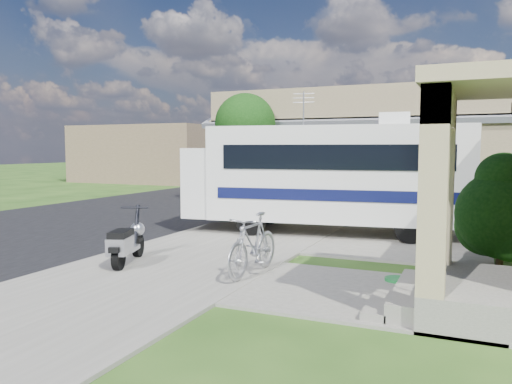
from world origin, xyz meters
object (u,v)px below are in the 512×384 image
at_px(shrub, 505,211).
at_px(pickup_truck, 240,182).
at_px(scooter, 126,243).
at_px(garden_hose, 397,285).
at_px(motorhome, 327,174).
at_px(bicycle, 253,247).
at_px(van, 276,174).

height_order(shrub, pickup_truck, shrub).
bearing_deg(scooter, garden_hose, -13.59).
xyz_separation_m(scooter, pickup_truck, (-4.09, 13.99, 0.23)).
bearing_deg(motorhome, bicycle, -97.54).
height_order(motorhome, shrub, motorhome).
bearing_deg(van, motorhome, -60.99).
relative_size(motorhome, bicycle, 4.19).
distance_m(bicycle, garden_hose, 2.63).
xyz_separation_m(pickup_truck, garden_hose, (9.34, -13.49, -0.65)).
relative_size(bicycle, van, 0.34).
height_order(shrub, garden_hose, shrub).
relative_size(pickup_truck, van, 0.96).
distance_m(shrub, van, 21.43).
height_order(bicycle, pickup_truck, pickup_truck).
bearing_deg(shrub, bicycle, -150.56).
xyz_separation_m(shrub, scooter, (-6.96, -2.71, -0.69)).
bearing_deg(van, garden_hose, -60.60).
xyz_separation_m(motorhome, van, (-7.42, 15.16, -0.89)).
xyz_separation_m(shrub, garden_hose, (-1.72, -2.21, -1.10)).
distance_m(motorhome, garden_hose, 5.83).
bearing_deg(bicycle, garden_hose, 8.02).
bearing_deg(garden_hose, bicycle, -175.22).
relative_size(van, garden_hose, 13.75).
relative_size(shrub, van, 0.42).
bearing_deg(scooter, shrub, 2.21).
bearing_deg(shrub, van, 123.20).
xyz_separation_m(motorhome, pickup_truck, (-6.74, 8.52, -0.95)).
distance_m(bicycle, pickup_truck, 15.28).
bearing_deg(scooter, pickup_truck, 87.24).
height_order(motorhome, van, motorhome).
height_order(scooter, van, van).
bearing_deg(pickup_truck, shrub, 125.55).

